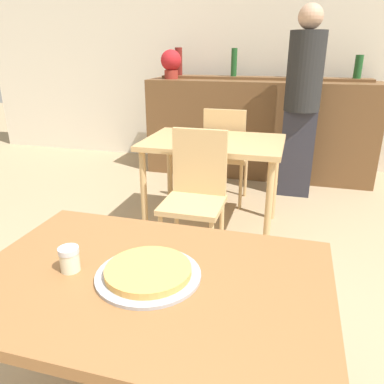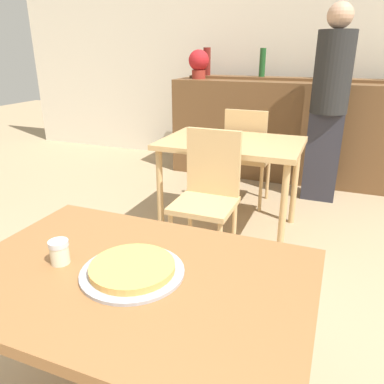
{
  "view_description": "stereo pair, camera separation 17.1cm",
  "coord_description": "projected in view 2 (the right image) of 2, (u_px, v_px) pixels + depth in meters",
  "views": [
    {
      "loc": [
        0.43,
        -0.99,
        1.44
      ],
      "look_at": [
        -0.0,
        0.55,
        0.83
      ],
      "focal_mm": 35.0,
      "sensor_mm": 36.0,
      "label": 1
    },
    {
      "loc": [
        0.59,
        -0.93,
        1.44
      ],
      "look_at": [
        -0.0,
        0.55,
        0.83
      ],
      "focal_mm": 35.0,
      "sensor_mm": 36.0,
      "label": 2
    }
  ],
  "objects": [
    {
      "name": "wall_back",
      "position": [
        298.0,
        52.0,
        4.46
      ],
      "size": [
        8.0,
        0.05,
        2.8
      ],
      "color": "silver",
      "rests_on": "ground_plane"
    },
    {
      "name": "dining_table_near",
      "position": [
        134.0,
        292.0,
        1.29
      ],
      "size": [
        1.2,
        0.82,
        0.73
      ],
      "color": "brown",
      "rests_on": "ground_plane"
    },
    {
      "name": "dining_table_far",
      "position": [
        231.0,
        152.0,
        2.97
      ],
      "size": [
        1.09,
        0.75,
        0.76
      ],
      "color": "tan",
      "rests_on": "ground_plane"
    },
    {
      "name": "bar_counter",
      "position": [
        285.0,
        131.0,
        4.32
      ],
      "size": [
        2.6,
        0.56,
        1.11
      ],
      "color": "brown",
      "rests_on": "ground_plane"
    },
    {
      "name": "bar_back_shelf",
      "position": [
        290.0,
        74.0,
        4.23
      ],
      "size": [
        2.39,
        0.24,
        0.35
      ],
      "color": "brown",
      "rests_on": "bar_counter"
    },
    {
      "name": "chair_far_side_front",
      "position": [
        208.0,
        190.0,
        2.54
      ],
      "size": [
        0.4,
        0.4,
        0.94
      ],
      "color": "tan",
      "rests_on": "ground_plane"
    },
    {
      "name": "chair_far_side_back",
      "position": [
        247.0,
        152.0,
        3.49
      ],
      "size": [
        0.4,
        0.4,
        0.94
      ],
      "rotation": [
        0.0,
        0.0,
        3.14
      ],
      "color": "tan",
      "rests_on": "ground_plane"
    },
    {
      "name": "pizza_tray",
      "position": [
        131.0,
        269.0,
        1.26
      ],
      "size": [
        0.35,
        0.35,
        0.04
      ],
      "color": "#A3A3A8",
      "rests_on": "dining_table_near"
    },
    {
      "name": "cheese_shaker",
      "position": [
        59.0,
        252.0,
        1.31
      ],
      "size": [
        0.07,
        0.07,
        0.09
      ],
      "color": "beige",
      "rests_on": "dining_table_near"
    },
    {
      "name": "person_standing",
      "position": [
        329.0,
        99.0,
        3.5
      ],
      "size": [
        0.34,
        0.34,
        1.82
      ],
      "color": "#2D2D38",
      "rests_on": "ground_plane"
    },
    {
      "name": "potted_plant",
      "position": [
        199.0,
        63.0,
        4.38
      ],
      "size": [
        0.24,
        0.24,
        0.33
      ],
      "color": "maroon",
      "rests_on": "bar_counter"
    }
  ]
}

